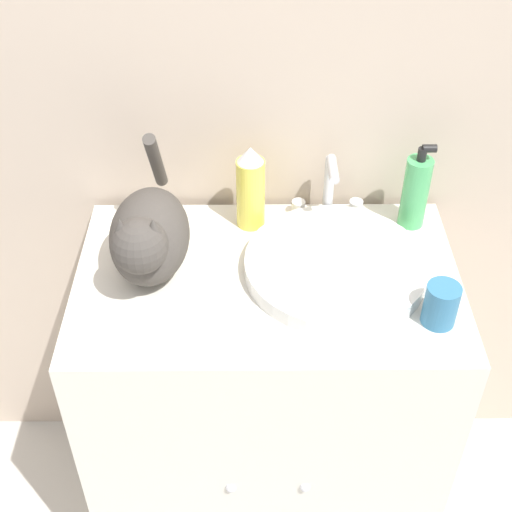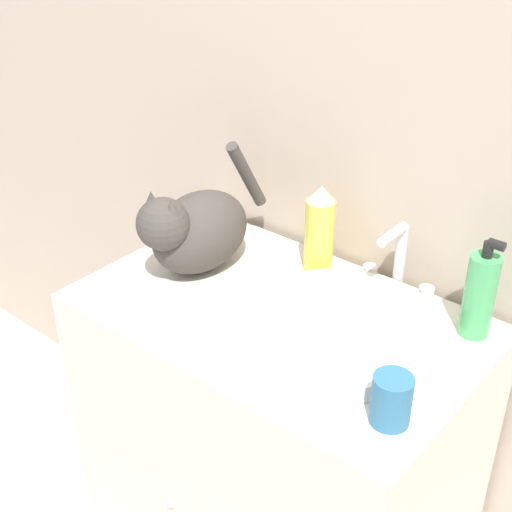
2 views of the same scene
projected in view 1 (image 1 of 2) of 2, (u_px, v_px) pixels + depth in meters
The scene contains 8 objects.
wall_back at pixel (266, 52), 1.51m from camera, with size 6.00×0.05×2.50m.
vanity_cabinet at pixel (266, 405), 1.81m from camera, with size 0.82×0.53×0.88m.
sink_basin at pixel (335, 266), 1.52m from camera, with size 0.39×0.39×0.04m.
faucet at pixel (329, 191), 1.64m from camera, with size 0.17×0.10×0.17m.
cat at pixel (148, 236), 1.47m from camera, with size 0.17×0.38×0.27m.
soap_bottle at pixel (416, 191), 1.61m from camera, with size 0.06×0.06×0.21m.
spray_bottle at pixel (251, 188), 1.60m from camera, with size 0.06×0.06×0.21m.
cup at pixel (441, 305), 1.39m from camera, with size 0.07×0.07×0.09m.
Camera 1 is at (-0.03, -0.87, 1.90)m, focal length 50.00 mm.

